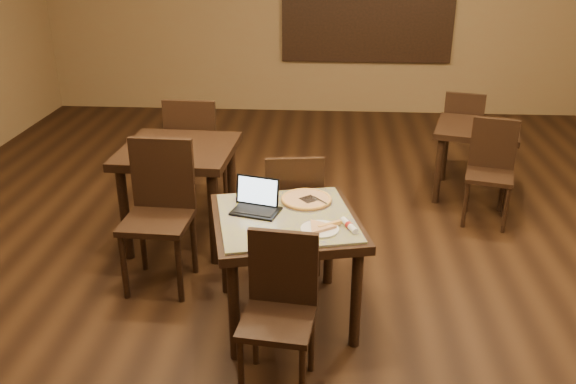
# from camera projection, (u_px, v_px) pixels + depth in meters

# --- Properties ---
(ground) EXTENTS (10.00, 10.00, 0.00)m
(ground) POSITION_uv_depth(u_px,v_px,m) (323.00, 305.00, 4.33)
(ground) COLOR black
(ground) RESTS_ON ground
(wall_back) EXTENTS (8.00, 0.02, 3.00)m
(wall_back) POSITION_uv_depth(u_px,v_px,m) (331.00, 4.00, 8.31)
(wall_back) COLOR olive
(wall_back) RESTS_ON ground
(mural) EXTENTS (2.34, 0.05, 1.64)m
(mural) POSITION_uv_depth(u_px,v_px,m) (368.00, 1.00, 8.22)
(mural) COLOR #27588F
(mural) RESTS_ON wall_back
(tiled_table) EXTENTS (1.11, 1.11, 0.76)m
(tiled_table) POSITION_uv_depth(u_px,v_px,m) (286.00, 231.00, 3.95)
(tiled_table) COLOR black
(tiled_table) RESTS_ON ground
(chair_main_near) EXTENTS (0.44, 0.44, 0.92)m
(chair_main_near) POSITION_uv_depth(u_px,v_px,m) (280.00, 303.00, 3.44)
(chair_main_near) COLOR black
(chair_main_near) RESTS_ON ground
(chair_main_far) EXTENTS (0.48, 0.48, 0.97)m
(chair_main_far) POSITION_uv_depth(u_px,v_px,m) (293.00, 206.00, 4.55)
(chair_main_far) COLOR black
(chair_main_far) RESTS_ON ground
(laptop) EXTENTS (0.34, 0.30, 0.20)m
(laptop) POSITION_uv_depth(u_px,v_px,m) (257.00, 202.00, 3.99)
(laptop) COLOR black
(laptop) RESTS_ON tiled_table
(plate) EXTENTS (0.24, 0.24, 0.01)m
(plate) POSITION_uv_depth(u_px,v_px,m) (320.00, 229.00, 3.73)
(plate) COLOR white
(plate) RESTS_ON tiled_table
(pizza_slice) EXTENTS (0.29, 0.29, 0.02)m
(pizza_slice) POSITION_uv_depth(u_px,v_px,m) (320.00, 227.00, 3.72)
(pizza_slice) COLOR beige
(pizza_slice) RESTS_ON plate
(pizza_pan) EXTENTS (0.35, 0.35, 0.01)m
(pizza_pan) POSITION_uv_depth(u_px,v_px,m) (306.00, 201.00, 4.12)
(pizza_pan) COLOR silver
(pizza_pan) RESTS_ON tiled_table
(pizza_whole) EXTENTS (0.34, 0.34, 0.02)m
(pizza_whole) POSITION_uv_depth(u_px,v_px,m) (306.00, 199.00, 4.11)
(pizza_whole) COLOR beige
(pizza_whole) RESTS_ON pizza_pan
(spatula) EXTENTS (0.24, 0.26, 0.01)m
(spatula) POSITION_uv_depth(u_px,v_px,m) (309.00, 199.00, 4.09)
(spatula) COLOR silver
(spatula) RESTS_ON pizza_whole
(napkin_roll) EXTENTS (0.11, 0.18, 0.04)m
(napkin_roll) POSITION_uv_depth(u_px,v_px,m) (349.00, 225.00, 3.75)
(napkin_roll) COLOR white
(napkin_roll) RESTS_ON tiled_table
(other_table_a) EXTENTS (0.93, 0.93, 0.71)m
(other_table_a) POSITION_uv_depth(u_px,v_px,m) (476.00, 138.00, 5.89)
(other_table_a) COLOR black
(other_table_a) RESTS_ON ground
(other_table_a_chair_near) EXTENTS (0.49, 0.49, 0.92)m
(other_table_a_chair_near) POSITION_uv_depth(u_px,v_px,m) (491.00, 165.00, 5.42)
(other_table_a_chair_near) COLOR black
(other_table_a_chair_near) RESTS_ON ground
(other_table_a_chair_far) EXTENTS (0.49, 0.49, 0.92)m
(other_table_a_chair_far) POSITION_uv_depth(u_px,v_px,m) (463.00, 128.00, 6.41)
(other_table_a_chair_far) COLOR black
(other_table_a_chair_far) RESTS_ON ground
(other_table_b) EXTENTS (0.94, 0.94, 0.84)m
(other_table_b) POSITION_uv_depth(u_px,v_px,m) (179.00, 163.00, 4.97)
(other_table_b) COLOR black
(other_table_b) RESTS_ON ground
(other_table_b_chair_near) EXTENTS (0.49, 0.49, 1.09)m
(other_table_b_chair_near) POSITION_uv_depth(u_px,v_px,m) (160.00, 205.00, 4.43)
(other_table_b_chair_near) COLOR black
(other_table_b_chair_near) RESTS_ON ground
(other_table_b_chair_far) EXTENTS (0.49, 0.49, 1.09)m
(other_table_b_chair_far) POSITION_uv_depth(u_px,v_px,m) (195.00, 147.00, 5.58)
(other_table_b_chair_far) COLOR black
(other_table_b_chair_far) RESTS_ON ground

